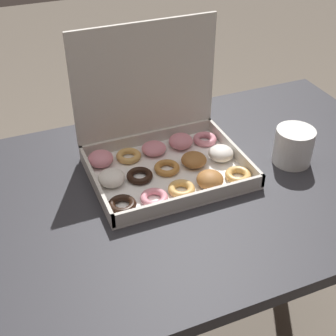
# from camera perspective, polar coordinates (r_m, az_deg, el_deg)

# --- Properties ---
(dining_table) EXTENTS (1.25, 0.72, 0.72)m
(dining_table) POSITION_cam_1_polar(r_m,az_deg,el_deg) (1.15, 0.57, -6.18)
(dining_table) COLOR #2D2D33
(dining_table) RESTS_ON ground_plane
(donut_box) EXTENTS (0.36, 0.29, 0.32)m
(donut_box) POSITION_cam_1_polar(r_m,az_deg,el_deg) (1.12, -0.72, 2.92)
(donut_box) COLOR white
(donut_box) RESTS_ON dining_table
(coffee_mug) EXTENTS (0.09, 0.09, 0.09)m
(coffee_mug) POSITION_cam_1_polar(r_m,az_deg,el_deg) (1.18, 15.07, 2.68)
(coffee_mug) COLOR white
(coffee_mug) RESTS_ON dining_table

